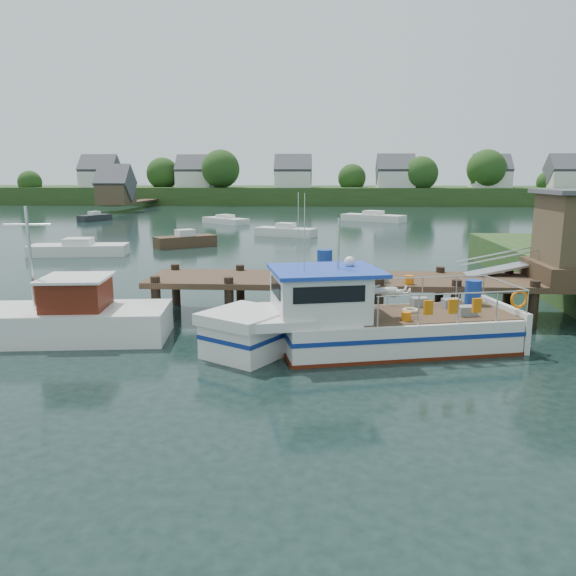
# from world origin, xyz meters

# --- Properties ---
(ground_plane) EXTENTS (160.00, 160.00, 0.00)m
(ground_plane) POSITION_xyz_m (0.00, 0.00, 0.00)
(ground_plane) COLOR black
(far_shore) EXTENTS (140.00, 42.55, 9.22)m
(far_shore) POSITION_xyz_m (0.01, 82.37, 2.10)
(far_shore) COLOR #2B461D
(far_shore) RESTS_ON ground
(dock) EXTENTS (16.60, 3.00, 4.78)m
(dock) POSITION_xyz_m (6.51, 0.01, 2.24)
(dock) COLOR #443020
(dock) RESTS_ON ground
(lobster_boat) EXTENTS (9.37, 4.50, 4.50)m
(lobster_boat) POSITION_xyz_m (1.17, -3.96, 0.82)
(lobster_boat) COLOR silver
(lobster_boat) RESTS_ON ground
(work_boat) EXTENTS (7.76, 3.08, 4.05)m
(work_boat) POSITION_xyz_m (-8.16, -3.47, 0.64)
(work_boat) COLOR silver
(work_boat) RESTS_ON ground
(moored_rowboat) EXTENTS (4.26, 3.63, 1.23)m
(moored_rowboat) POSITION_xyz_m (-9.48, 19.03, 0.46)
(moored_rowboat) COLOR #443020
(moored_rowboat) RESTS_ON ground
(moored_far) EXTENTS (7.06, 5.43, 1.16)m
(moored_far) POSITION_xyz_m (5.57, 42.15, 0.43)
(moored_far) COLOR silver
(moored_far) RESTS_ON ground
(moored_a) EXTENTS (6.11, 2.83, 1.08)m
(moored_a) POSITION_xyz_m (-15.13, 14.47, 0.40)
(moored_a) COLOR silver
(moored_a) RESTS_ON ground
(moored_b) EXTENTS (5.25, 3.42, 1.10)m
(moored_b) POSITION_xyz_m (-2.92, 26.43, 0.41)
(moored_b) COLOR silver
(moored_b) RESTS_ON ground
(moored_c) EXTENTS (6.96, 3.80, 1.04)m
(moored_c) POSITION_xyz_m (17.01, 21.15, 0.39)
(moored_c) COLOR silver
(moored_c) RESTS_ON ground
(moored_d) EXTENTS (5.39, 5.10, 0.94)m
(moored_d) POSITION_xyz_m (-9.98, 38.27, 0.35)
(moored_d) COLOR silver
(moored_d) RESTS_ON ground
(moored_e) EXTENTS (2.82, 4.03, 1.06)m
(moored_e) POSITION_xyz_m (-24.91, 40.82, 0.39)
(moored_e) COLOR black
(moored_e) RESTS_ON ground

